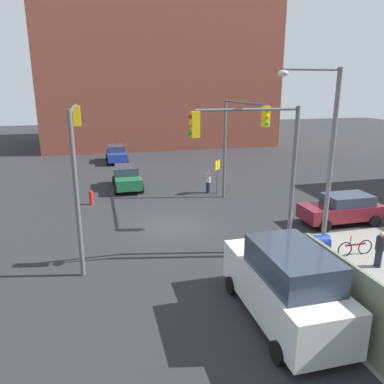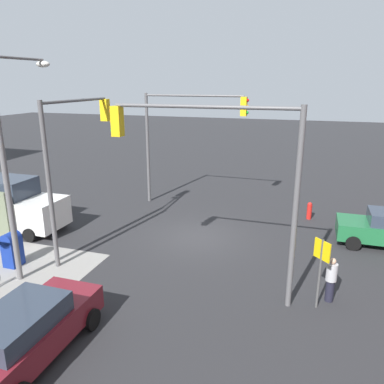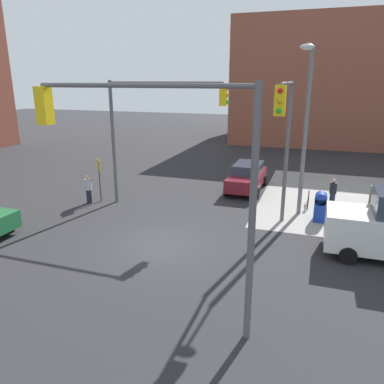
{
  "view_description": "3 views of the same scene",
  "coord_description": "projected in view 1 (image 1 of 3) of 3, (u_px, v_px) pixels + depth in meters",
  "views": [
    {
      "loc": [
        18.64,
        -3.63,
        7.27
      ],
      "look_at": [
        -0.26,
        1.21,
        1.75
      ],
      "focal_mm": 35.0,
      "sensor_mm": 36.0,
      "label": 1
    },
    {
      "loc": [
        -4.78,
        15.79,
        7.12
      ],
      "look_at": [
        0.25,
        0.1,
        2.25
      ],
      "focal_mm": 35.0,
      "sensor_mm": 36.0,
      "label": 2
    },
    {
      "loc": [
        5.83,
        -12.89,
        6.51
      ],
      "look_at": [
        1.51,
        -0.16,
        2.47
      ],
      "focal_mm": 35.0,
      "sensor_mm": 36.0,
      "label": 3
    }
  ],
  "objects": [
    {
      "name": "mailbox_blue",
      "position": [
        320.0,
        250.0,
        15.43
      ],
      "size": [
        0.56,
        0.64,
        1.43
      ],
      "color": "navy",
      "rests_on": "ground"
    },
    {
      "name": "bicycle_leaning_on_fence",
      "position": [
        355.0,
        248.0,
        16.62
      ],
      "size": [
        0.05,
        1.75,
        0.97
      ],
      "color": "black",
      "rests_on": "ground"
    },
    {
      "name": "pedestrian_waiting",
      "position": [
        208.0,
        182.0,
        26.31
      ],
      "size": [
        0.36,
        0.36,
        1.58
      ],
      "rotation": [
        0.0,
        0.0,
        4.36
      ],
      "color": "#B2B2B7",
      "rests_on": "ground"
    },
    {
      "name": "traffic_signal_nw_corner",
      "position": [
        239.0,
        132.0,
        21.93
      ],
      "size": [
        6.32,
        0.36,
        6.5
      ],
      "color": "#59595B",
      "rests_on": "ground"
    },
    {
      "name": "warning_sign_two_way",
      "position": [
        217.0,
        171.0,
        25.84
      ],
      "size": [
        0.48,
        0.48,
        2.4
      ],
      "color": "#4C4C4C",
      "rests_on": "ground"
    },
    {
      "name": "coupe_maroon",
      "position": [
        342.0,
        209.0,
        20.4
      ],
      "size": [
        2.02,
        4.41,
        1.62
      ],
      "color": "maroon",
      "rests_on": "ground"
    },
    {
      "name": "coupe_green",
      "position": [
        127.0,
        177.0,
        27.49
      ],
      "size": [
        4.3,
        2.02,
        1.62
      ],
      "color": "#1E6638",
      "rests_on": "ground"
    },
    {
      "name": "fire_hydrant",
      "position": [
        91.0,
        197.0,
        23.74
      ],
      "size": [
        0.26,
        0.26,
        0.94
      ],
      "color": "red",
      "rests_on": "ground"
    },
    {
      "name": "traffic_signal_ne_corner",
      "position": [
        256.0,
        154.0,
        15.42
      ],
      "size": [
        0.36,
        4.75,
        6.5
      ],
      "color": "#59595B",
      "rests_on": "ground"
    },
    {
      "name": "street_lamp_corner",
      "position": [
        324.0,
        151.0,
        15.41
      ],
      "size": [
        0.56,
        2.68,
        8.0
      ],
      "color": "slate",
      "rests_on": "ground"
    },
    {
      "name": "van_white_delivery",
      "position": [
        285.0,
        284.0,
        11.74
      ],
      "size": [
        5.4,
        2.32,
        2.62
      ],
      "color": "white",
      "rests_on": "ground"
    },
    {
      "name": "hatchback_blue",
      "position": [
        116.0,
        154.0,
        37.11
      ],
      "size": [
        4.27,
        2.02,
        1.62
      ],
      "color": "#1E389E",
      "rests_on": "ground"
    },
    {
      "name": "ground_plane",
      "position": [
        172.0,
        226.0,
        20.22
      ],
      "size": [
        120.0,
        120.0,
        0.0
      ],
      "primitive_type": "plane",
      "color": "#28282B"
    },
    {
      "name": "building_brick_west",
      "position": [
        155.0,
        53.0,
        48.01
      ],
      "size": [
        16.0,
        28.0,
        22.82
      ],
      "color": "brown",
      "rests_on": "ground"
    },
    {
      "name": "pedestrian_crossing",
      "position": [
        380.0,
        249.0,
        15.43
      ],
      "size": [
        0.36,
        0.36,
        1.55
      ],
      "rotation": [
        0.0,
        0.0,
        1.55
      ],
      "color": "black",
      "rests_on": "ground"
    },
    {
      "name": "traffic_signal_se_corner",
      "position": [
        76.0,
        150.0,
        15.85
      ],
      "size": [
        6.05,
        0.36,
        6.5
      ],
      "color": "#59595B",
      "rests_on": "ground"
    }
  ]
}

